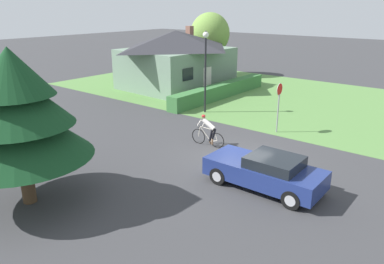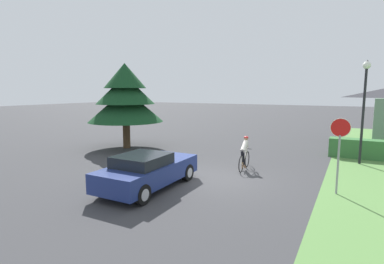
{
  "view_description": "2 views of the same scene",
  "coord_description": "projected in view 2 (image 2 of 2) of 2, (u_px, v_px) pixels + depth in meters",
  "views": [
    {
      "loc": [
        -13.28,
        -8.11,
        6.5
      ],
      "look_at": [
        -1.38,
        1.46,
        1.32
      ],
      "focal_mm": 35.0,
      "sensor_mm": 36.0,
      "label": 1
    },
    {
      "loc": [
        4.86,
        -11.03,
        3.6
      ],
      "look_at": [
        -1.59,
        0.88,
        1.75
      ],
      "focal_mm": 28.0,
      "sensor_mm": 36.0,
      "label": 2
    }
  ],
  "objects": [
    {
      "name": "cyclist",
      "position": [
        244.0,
        154.0,
        13.79
      ],
      "size": [
        0.44,
        1.84,
        1.54
      ],
      "rotation": [
        0.0,
        0.0,
        1.64
      ],
      "color": "black",
      "rests_on": "ground"
    },
    {
      "name": "street_lamp",
      "position": [
        365.0,
        93.0,
        14.44
      ],
      "size": [
        0.37,
        0.37,
        5.08
      ],
      "color": "black",
      "rests_on": "ground"
    },
    {
      "name": "ground_plane",
      "position": [
        216.0,
        179.0,
        12.39
      ],
      "size": [
        140.0,
        140.0,
        0.0
      ],
      "primitive_type": "plane",
      "color": "#38383A"
    },
    {
      "name": "sedan_left_lane",
      "position": [
        148.0,
        171.0,
        11.1
      ],
      "size": [
        1.91,
        4.37,
        1.34
      ],
      "rotation": [
        0.0,
        0.0,
        1.58
      ],
      "color": "navy",
      "rests_on": "ground"
    },
    {
      "name": "stop_sign",
      "position": [
        340.0,
        142.0,
        10.3
      ],
      "size": [
        0.65,
        0.07,
        2.68
      ],
      "rotation": [
        0.0,
        0.0,
        3.18
      ],
      "color": "gray",
      "rests_on": "ground"
    },
    {
      "name": "conifer_tall_near",
      "position": [
        125.0,
        97.0,
        18.73
      ],
      "size": [
        4.68,
        4.68,
        5.32
      ],
      "color": "#4C3823",
      "rests_on": "ground"
    }
  ]
}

